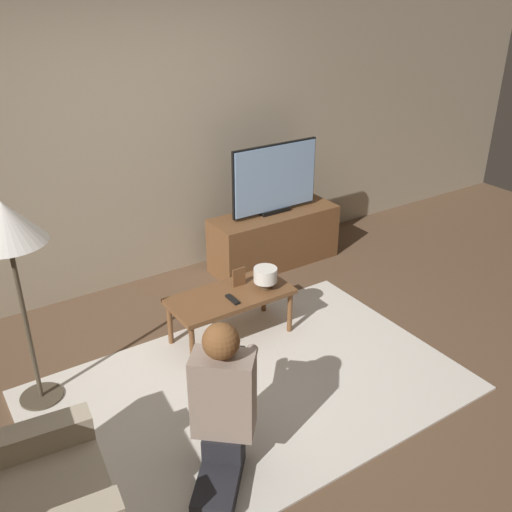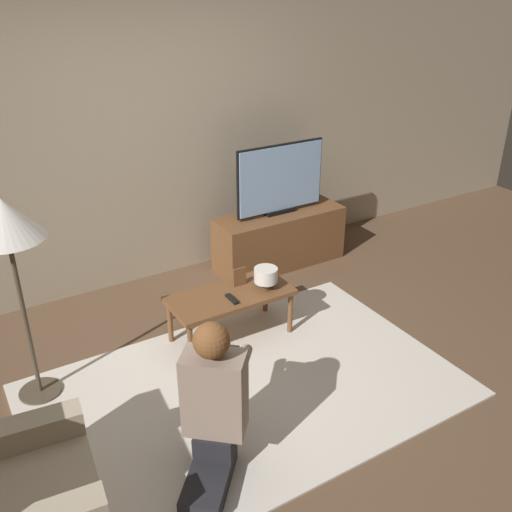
% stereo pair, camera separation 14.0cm
% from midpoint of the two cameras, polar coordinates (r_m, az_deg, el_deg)
% --- Properties ---
extents(ground_plane, '(10.00, 10.00, 0.00)m').
position_cam_midpoint_polar(ground_plane, '(3.99, -1.58, -13.38)').
color(ground_plane, brown).
extents(wall_back, '(10.00, 0.06, 2.60)m').
position_cam_midpoint_polar(wall_back, '(4.98, -13.79, 11.08)').
color(wall_back, tan).
rests_on(wall_back, ground_plane).
extents(rug, '(2.84, 1.81, 0.02)m').
position_cam_midpoint_polar(rug, '(3.99, -1.59, -13.29)').
color(rug, silver).
rests_on(rug, ground_plane).
extents(tv_stand, '(1.26, 0.42, 0.53)m').
position_cam_midpoint_polar(tv_stand, '(5.49, 1.11, 1.77)').
color(tv_stand, brown).
rests_on(tv_stand, ground_plane).
extents(tv, '(0.90, 0.08, 0.66)m').
position_cam_midpoint_polar(tv, '(5.27, 1.15, 7.72)').
color(tv, black).
rests_on(tv, tv_stand).
extents(coffee_table, '(0.93, 0.45, 0.40)m').
position_cam_midpoint_polar(coffee_table, '(4.31, -3.51, -4.34)').
color(coffee_table, brown).
rests_on(coffee_table, ground_plane).
extents(floor_lamp, '(0.45, 0.45, 1.41)m').
position_cam_midpoint_polar(floor_lamp, '(3.60, -24.68, 2.12)').
color(floor_lamp, '#4C4233').
rests_on(floor_lamp, ground_plane).
extents(person_kneeling, '(0.73, 0.78, 0.96)m').
position_cam_midpoint_polar(person_kneeling, '(3.18, -4.64, -14.28)').
color(person_kneeling, '#232328').
rests_on(person_kneeling, rug).
extents(picture_frame, '(0.11, 0.01, 0.15)m').
position_cam_midpoint_polar(picture_frame, '(4.36, -2.63, -2.13)').
color(picture_frame, brown).
rests_on(picture_frame, coffee_table).
extents(table_lamp, '(0.18, 0.18, 0.17)m').
position_cam_midpoint_polar(table_lamp, '(4.31, 0.02, -2.04)').
color(table_lamp, '#4C3823').
rests_on(table_lamp, coffee_table).
extents(remote, '(0.04, 0.15, 0.02)m').
position_cam_midpoint_polar(remote, '(4.21, -3.33, -4.36)').
color(remote, black).
rests_on(remote, coffee_table).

